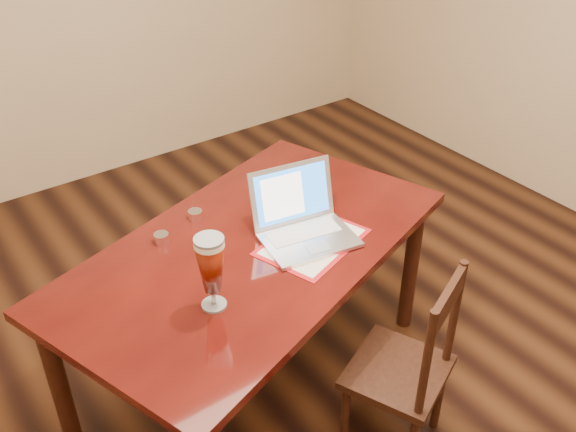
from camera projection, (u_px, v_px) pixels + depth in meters
ground at (324, 392)px, 2.89m from camera, size 5.00×5.00×0.00m
dining_table at (254, 263)px, 2.58m from camera, size 1.83×1.38×1.05m
dining_chair at (406, 369)px, 2.46m from camera, size 0.48×0.47×0.87m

